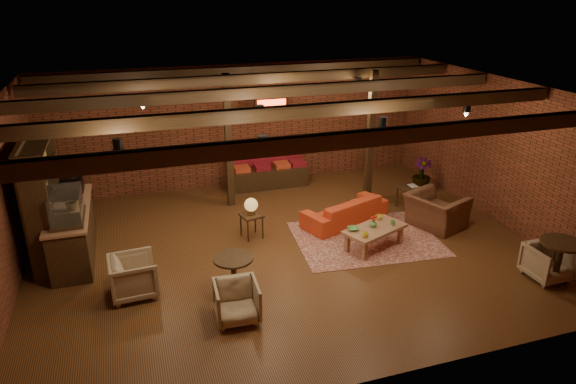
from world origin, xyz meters
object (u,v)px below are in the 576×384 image
object	(u,v)px
round_table_left	(234,269)
armchair_far	(549,261)
armchair_b	(237,300)
coffee_table	(374,230)
side_table_book	(409,188)
sofa	(345,210)
armchair_right	(436,206)
plant_tall	(425,143)
round_table_right	(559,256)
armchair_a	(133,274)
side_table_lamp	(251,208)

from	to	relation	value
round_table_left	armchair_far	bearing A→B (deg)	-12.71
armchair_b	coffee_table	bearing A→B (deg)	28.99
round_table_left	armchair_b	bearing A→B (deg)	-98.72
side_table_book	armchair_far	xyz separation A→B (m)	(0.75, -3.66, -0.14)
armchair_b	round_table_left	bearing A→B (deg)	84.70
sofa	armchair_right	xyz separation A→B (m)	(1.84, -0.82, 0.21)
armchair_b	plant_tall	distance (m)	7.25
round_table_right	armchair_far	xyz separation A→B (m)	(0.01, 0.21, -0.21)
armchair_right	coffee_table	bearing A→B (deg)	84.72
armchair_right	sofa	bearing A→B (deg)	45.21
armchair_right	armchair_far	size ratio (longest dim) A/B	1.60
round_table_left	side_table_book	xyz separation A→B (m)	(4.83, 2.40, 0.02)
round_table_right	coffee_table	bearing A→B (deg)	137.64
sofa	armchair_a	world-z (taller)	armchair_a
side_table_lamp	armchair_right	xyz separation A→B (m)	(4.03, -0.74, -0.18)
coffee_table	side_table_lamp	size ratio (longest dim) A/B	1.64
plant_tall	round_table_left	bearing A→B (deg)	-149.60
round_table_left	armchair_a	world-z (taller)	armchair_a
sofa	armchair_a	bearing A→B (deg)	-0.83
coffee_table	side_table_lamp	xyz separation A→B (m)	(-2.26, 1.24, 0.28)
coffee_table	side_table_book	size ratio (longest dim) A/B	2.53
round_table_left	side_table_book	bearing A→B (deg)	26.47
round_table_left	armchair_right	world-z (taller)	armchair_right
armchair_a	round_table_left	bearing A→B (deg)	-110.71
armchair_far	plant_tall	bearing A→B (deg)	86.86
sofa	side_table_lamp	distance (m)	2.23
round_table_right	plant_tall	size ratio (longest dim) A/B	0.34
armchair_right	side_table_lamp	bearing A→B (deg)	58.71
sofa	round_table_right	world-z (taller)	round_table_right
coffee_table	side_table_lamp	world-z (taller)	side_table_lamp
armchair_far	plant_tall	distance (m)	4.74
round_table_right	armchair_b	bearing A→B (deg)	172.62
coffee_table	plant_tall	bearing A→B (deg)	43.90
armchair_far	armchair_right	bearing A→B (deg)	105.10
armchair_b	side_table_book	bearing A→B (deg)	35.83
side_table_lamp	round_table_right	xyz separation A→B (m)	(4.74, -3.50, -0.11)
armchair_a	sofa	bearing A→B (deg)	-74.67
armchair_b	armchair_far	world-z (taller)	armchair_far
round_table_left	side_table_book	distance (m)	5.39
sofa	armchair_b	size ratio (longest dim) A/B	2.85
round_table_right	armchair_right	bearing A→B (deg)	104.44
sofa	side_table_lamp	bearing A→B (deg)	-17.79
armchair_right	side_table_book	xyz separation A→B (m)	(-0.03, 1.11, -0.00)
round_table_left	armchair_right	xyz separation A→B (m)	(4.86, 1.29, 0.02)
round_table_left	armchair_right	bearing A→B (deg)	14.89
armchair_b	side_table_lamp	bearing A→B (deg)	74.66
coffee_table	armchair_right	distance (m)	1.84
round_table_left	armchair_far	xyz separation A→B (m)	(5.58, -1.26, -0.12)
round_table_left	plant_tall	bearing A→B (deg)	30.40
armchair_b	armchair_right	distance (m)	5.37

